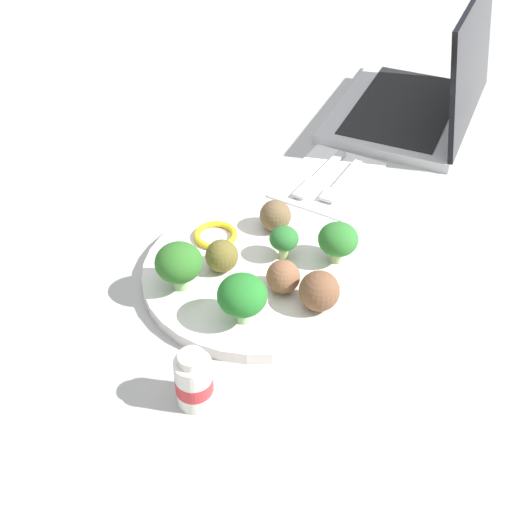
{
  "coord_description": "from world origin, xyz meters",
  "views": [
    {
      "loc": [
        0.54,
        0.27,
        0.54
      ],
      "look_at": [
        0.0,
        0.0,
        0.04
      ],
      "focal_mm": 45.61,
      "sensor_mm": 36.0,
      "label": 1
    }
  ],
  "objects_px": {
    "fork": "(341,183)",
    "meatball_mid_left": "(222,256)",
    "broccoli_floret_front_right": "(338,240)",
    "meatball_front_left": "(319,291)",
    "broccoli_floret_center": "(284,239)",
    "yogurt_bottle": "(194,381)",
    "plate": "(256,273)",
    "broccoli_floret_far_rim": "(242,296)",
    "laptop": "(423,97)",
    "knife": "(319,176)",
    "meatball_center": "(283,277)",
    "broccoli_floret_back_left": "(179,263)",
    "napkin": "(332,180)",
    "pepper_ring_back_right": "(215,235)",
    "meatball_front_right": "(275,216)"
  },
  "relations": [
    {
      "from": "meatball_mid_left",
      "to": "pepper_ring_back_right",
      "type": "distance_m",
      "value": 0.06
    },
    {
      "from": "meatball_mid_left",
      "to": "fork",
      "type": "relative_size",
      "value": 0.33
    },
    {
      "from": "meatball_front_left",
      "to": "fork",
      "type": "height_order",
      "value": "meatball_front_left"
    },
    {
      "from": "fork",
      "to": "knife",
      "type": "xyz_separation_m",
      "value": [
        -0.0,
        -0.04,
        -0.0
      ]
    },
    {
      "from": "meatball_center",
      "to": "yogurt_bottle",
      "type": "relative_size",
      "value": 0.59
    },
    {
      "from": "broccoli_floret_back_left",
      "to": "pepper_ring_back_right",
      "type": "bearing_deg",
      "value": -174.59
    },
    {
      "from": "knife",
      "to": "yogurt_bottle",
      "type": "xyz_separation_m",
      "value": [
        0.43,
        0.04,
        0.02
      ]
    },
    {
      "from": "meatball_front_left",
      "to": "pepper_ring_back_right",
      "type": "distance_m",
      "value": 0.18
    },
    {
      "from": "meatball_front_left",
      "to": "laptop",
      "type": "distance_m",
      "value": 0.53
    },
    {
      "from": "meatball_front_right",
      "to": "knife",
      "type": "distance_m",
      "value": 0.16
    },
    {
      "from": "plate",
      "to": "yogurt_bottle",
      "type": "bearing_deg",
      "value": 8.24
    },
    {
      "from": "napkin",
      "to": "meatball_mid_left",
      "type": "bearing_deg",
      "value": -8.82
    },
    {
      "from": "fork",
      "to": "meatball_mid_left",
      "type": "bearing_deg",
      "value": -12.91
    },
    {
      "from": "plate",
      "to": "napkin",
      "type": "bearing_deg",
      "value": 179.08
    },
    {
      "from": "broccoli_floret_far_rim",
      "to": "laptop",
      "type": "bearing_deg",
      "value": 175.98
    },
    {
      "from": "meatball_center",
      "to": "meatball_front_left",
      "type": "relative_size",
      "value": 0.86
    },
    {
      "from": "broccoli_floret_center",
      "to": "yogurt_bottle",
      "type": "relative_size",
      "value": 0.65
    },
    {
      "from": "plate",
      "to": "knife",
      "type": "distance_m",
      "value": 0.24
    },
    {
      "from": "plate",
      "to": "meatball_mid_left",
      "type": "bearing_deg",
      "value": -63.5
    },
    {
      "from": "plate",
      "to": "broccoli_floret_front_right",
      "type": "height_order",
      "value": "broccoli_floret_front_right"
    },
    {
      "from": "broccoli_floret_center",
      "to": "fork",
      "type": "height_order",
      "value": "broccoli_floret_center"
    },
    {
      "from": "knife",
      "to": "yogurt_bottle",
      "type": "bearing_deg",
      "value": 5.64
    },
    {
      "from": "meatball_front_right",
      "to": "fork",
      "type": "relative_size",
      "value": 0.34
    },
    {
      "from": "meatball_center",
      "to": "plate",
      "type": "bearing_deg",
      "value": -113.26
    },
    {
      "from": "plate",
      "to": "pepper_ring_back_right",
      "type": "relative_size",
      "value": 4.96
    },
    {
      "from": "broccoli_floret_far_rim",
      "to": "napkin",
      "type": "xyz_separation_m",
      "value": [
        -0.33,
        -0.02,
        -0.05
      ]
    },
    {
      "from": "broccoli_floret_back_left",
      "to": "meatball_center",
      "type": "relative_size",
      "value": 1.51
    },
    {
      "from": "broccoli_floret_back_left",
      "to": "knife",
      "type": "distance_m",
      "value": 0.32
    },
    {
      "from": "fork",
      "to": "yogurt_bottle",
      "type": "bearing_deg",
      "value": 0.89
    },
    {
      "from": "pepper_ring_back_right",
      "to": "knife",
      "type": "relative_size",
      "value": 0.39
    },
    {
      "from": "broccoli_floret_far_rim",
      "to": "pepper_ring_back_right",
      "type": "bearing_deg",
      "value": -139.31
    },
    {
      "from": "broccoli_floret_center",
      "to": "meatball_front_left",
      "type": "bearing_deg",
      "value": 49.57
    },
    {
      "from": "plate",
      "to": "broccoli_floret_center",
      "type": "distance_m",
      "value": 0.05
    },
    {
      "from": "meatball_center",
      "to": "pepper_ring_back_right",
      "type": "relative_size",
      "value": 0.71
    },
    {
      "from": "broccoli_floret_front_right",
      "to": "fork",
      "type": "relative_size",
      "value": 0.44
    },
    {
      "from": "broccoli_floret_front_right",
      "to": "fork",
      "type": "bearing_deg",
      "value": -161.17
    },
    {
      "from": "knife",
      "to": "fork",
      "type": "bearing_deg",
      "value": 85.55
    },
    {
      "from": "plate",
      "to": "meatball_center",
      "type": "xyz_separation_m",
      "value": [
        0.02,
        0.05,
        0.03
      ]
    },
    {
      "from": "fork",
      "to": "plate",
      "type": "bearing_deg",
      "value": -5.18
    },
    {
      "from": "broccoli_floret_center",
      "to": "laptop",
      "type": "bearing_deg",
      "value": 174.3
    },
    {
      "from": "meatball_mid_left",
      "to": "yogurt_bottle",
      "type": "distance_m",
      "value": 0.19
    },
    {
      "from": "plate",
      "to": "meatball_front_left",
      "type": "relative_size",
      "value": 5.97
    },
    {
      "from": "plate",
      "to": "laptop",
      "type": "height_order",
      "value": "laptop"
    },
    {
      "from": "meatball_mid_left",
      "to": "laptop",
      "type": "distance_m",
      "value": 0.53
    },
    {
      "from": "broccoli_floret_front_right",
      "to": "meatball_center",
      "type": "distance_m",
      "value": 0.09
    },
    {
      "from": "broccoli_floret_center",
      "to": "napkin",
      "type": "distance_m",
      "value": 0.22
    },
    {
      "from": "broccoli_floret_center",
      "to": "pepper_ring_back_right",
      "type": "height_order",
      "value": "broccoli_floret_center"
    },
    {
      "from": "broccoli_floret_front_right",
      "to": "meatball_front_left",
      "type": "distance_m",
      "value": 0.09
    },
    {
      "from": "plate",
      "to": "meatball_front_left",
      "type": "height_order",
      "value": "meatball_front_left"
    },
    {
      "from": "broccoli_floret_center",
      "to": "fork",
      "type": "relative_size",
      "value": 0.37
    }
  ]
}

